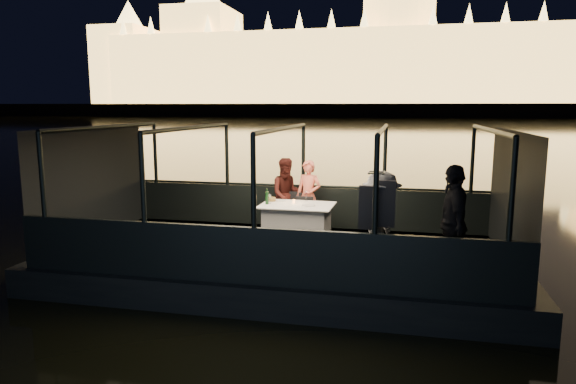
% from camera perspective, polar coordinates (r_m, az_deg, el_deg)
% --- Properties ---
extents(river_water, '(500.00, 500.00, 0.00)m').
position_cam_1_polar(river_water, '(89.33, 11.11, 7.27)').
color(river_water, black).
rests_on(river_water, ground).
extents(boat_hull, '(8.60, 4.40, 1.00)m').
position_cam_1_polar(boat_hull, '(10.01, -0.50, -9.15)').
color(boat_hull, black).
rests_on(boat_hull, river_water).
extents(boat_deck, '(8.00, 4.00, 0.04)m').
position_cam_1_polar(boat_deck, '(9.87, -0.50, -6.51)').
color(boat_deck, black).
rests_on(boat_deck, boat_hull).
extents(gunwale_port, '(8.00, 0.08, 0.90)m').
position_cam_1_polar(gunwale_port, '(11.67, 1.69, -1.64)').
color(gunwale_port, black).
rests_on(gunwale_port, boat_deck).
extents(gunwale_starboard, '(8.00, 0.08, 0.90)m').
position_cam_1_polar(gunwale_starboard, '(7.88, -3.77, -7.13)').
color(gunwale_starboard, black).
rests_on(gunwale_starboard, boat_deck).
extents(cabin_glass_port, '(8.00, 0.02, 1.40)m').
position_cam_1_polar(cabin_glass_port, '(11.50, 1.71, 3.99)').
color(cabin_glass_port, '#99B2B2').
rests_on(cabin_glass_port, gunwale_port).
extents(cabin_glass_starboard, '(8.00, 0.02, 1.40)m').
position_cam_1_polar(cabin_glass_starboard, '(7.63, -3.87, 1.17)').
color(cabin_glass_starboard, '#99B2B2').
rests_on(cabin_glass_starboard, gunwale_starboard).
extents(cabin_roof_glass, '(8.00, 4.00, 0.02)m').
position_cam_1_polar(cabin_roof_glass, '(9.50, -0.52, 7.07)').
color(cabin_roof_glass, '#99B2B2').
rests_on(cabin_roof_glass, boat_deck).
extents(end_wall_fore, '(0.02, 4.00, 2.30)m').
position_cam_1_polar(end_wall_fore, '(11.20, -20.89, 0.90)').
color(end_wall_fore, black).
rests_on(end_wall_fore, boat_deck).
extents(end_wall_aft, '(0.02, 4.00, 2.30)m').
position_cam_1_polar(end_wall_aft, '(9.57, 23.55, -0.64)').
color(end_wall_aft, black).
rests_on(end_wall_aft, boat_deck).
extents(canopy_ribs, '(8.00, 4.00, 2.30)m').
position_cam_1_polar(canopy_ribs, '(9.61, -0.51, 0.20)').
color(canopy_ribs, black).
rests_on(canopy_ribs, boat_deck).
extents(embankment, '(400.00, 140.00, 6.00)m').
position_cam_1_polar(embankment, '(219.27, 11.97, 8.72)').
color(embankment, '#423D33').
rests_on(embankment, ground).
extents(parliament_building, '(220.00, 32.00, 60.00)m').
position_cam_1_polar(parliament_building, '(186.06, 12.17, 17.27)').
color(parliament_building, '#F2D18C').
rests_on(parliament_building, embankment).
extents(dining_table_central, '(1.47, 1.08, 0.77)m').
position_cam_1_polar(dining_table_central, '(10.32, 1.00, -3.49)').
color(dining_table_central, silver).
rests_on(dining_table_central, boat_deck).
extents(chair_port_left, '(0.51, 0.51, 0.85)m').
position_cam_1_polar(chair_port_left, '(11.10, 0.48, -2.21)').
color(chair_port_left, black).
rests_on(chair_port_left, boat_deck).
extents(chair_port_right, '(0.39, 0.39, 0.80)m').
position_cam_1_polar(chair_port_right, '(10.79, 1.65, -2.56)').
color(chair_port_right, black).
rests_on(chair_port_right, boat_deck).
extents(coat_stand, '(0.55, 0.47, 1.75)m').
position_cam_1_polar(coat_stand, '(8.12, 9.65, -3.47)').
color(coat_stand, black).
rests_on(coat_stand, boat_deck).
extents(person_woman_coral, '(0.64, 0.50, 1.56)m').
position_cam_1_polar(person_woman_coral, '(11.09, 2.29, -0.66)').
color(person_woman_coral, '#F67559').
rests_on(person_woman_coral, boat_deck).
extents(person_man_maroon, '(0.93, 0.84, 1.60)m').
position_cam_1_polar(person_man_maroon, '(11.23, -0.07, -0.51)').
color(person_man_maroon, '#391310').
rests_on(person_man_maroon, boat_deck).
extents(passenger_stripe, '(0.75, 1.17, 1.70)m').
position_cam_1_polar(passenger_stripe, '(8.39, 10.28, -3.41)').
color(passenger_stripe, silver).
rests_on(passenger_stripe, boat_deck).
extents(passenger_dark, '(0.54, 1.12, 1.84)m').
position_cam_1_polar(passenger_dark, '(8.35, 17.81, -3.79)').
color(passenger_dark, black).
rests_on(passenger_dark, boat_deck).
extents(wine_bottle, '(0.09, 0.09, 0.31)m').
position_cam_1_polar(wine_bottle, '(10.28, -2.35, -0.53)').
color(wine_bottle, '#143716').
rests_on(wine_bottle, dining_table_central).
extents(bread_basket, '(0.21, 0.21, 0.08)m').
position_cam_1_polar(bread_basket, '(10.62, -1.88, -0.80)').
color(bread_basket, olive).
rests_on(bread_basket, dining_table_central).
extents(amber_candle, '(0.05, 0.05, 0.07)m').
position_cam_1_polar(amber_candle, '(10.38, 0.65, -1.03)').
color(amber_candle, '#FF8C3F').
rests_on(amber_candle, dining_table_central).
extents(plate_near, '(0.32, 0.32, 0.02)m').
position_cam_1_polar(plate_near, '(10.14, 2.32, -1.48)').
color(plate_near, silver).
rests_on(plate_near, dining_table_central).
extents(plate_far, '(0.25, 0.25, 0.01)m').
position_cam_1_polar(plate_far, '(10.64, -0.83, -0.95)').
color(plate_far, white).
rests_on(plate_far, dining_table_central).
extents(wine_glass_white, '(0.07, 0.07, 0.19)m').
position_cam_1_polar(wine_glass_white, '(10.34, -2.03, -0.78)').
color(wine_glass_white, silver).
rests_on(wine_glass_white, dining_table_central).
extents(wine_glass_red, '(0.09, 0.09, 0.21)m').
position_cam_1_polar(wine_glass_red, '(10.61, 2.04, -0.51)').
color(wine_glass_red, silver).
rests_on(wine_glass_red, dining_table_central).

